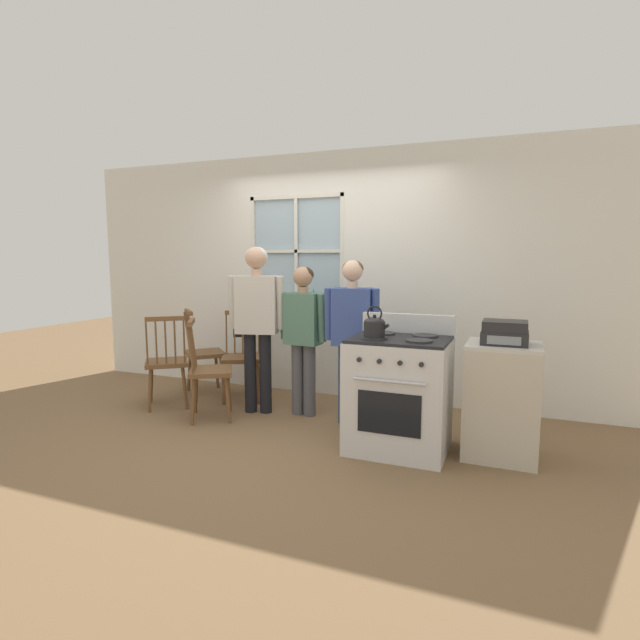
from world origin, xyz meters
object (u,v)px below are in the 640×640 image
(person_elderly_left, at_px, (257,312))
(stereo, at_px, (505,333))
(handbag, at_px, (243,325))
(chair_near_stove, at_px, (167,364))
(potted_plant, at_px, (312,301))
(side_counter, at_px, (502,401))
(chair_by_window, at_px, (242,358))
(person_adult_right, at_px, (352,327))
(chair_near_wall, at_px, (209,372))
(kettle, at_px, (375,326))
(stove, at_px, (399,393))
(chair_center_cluster, at_px, (203,354))
(person_teen_center, at_px, (303,328))

(person_elderly_left, relative_size, stereo, 4.88)
(handbag, relative_size, stereo, 0.90)
(chair_near_stove, height_order, potted_plant, potted_plant)
(chair_near_stove, relative_size, side_counter, 1.08)
(person_elderly_left, height_order, handbag, person_elderly_left)
(stereo, bearing_deg, side_counter, 90.00)
(chair_by_window, xyz_separation_m, potted_plant, (0.63, 0.48, 0.61))
(person_adult_right, xyz_separation_m, side_counter, (1.33, -0.31, -0.47))
(chair_near_wall, bearing_deg, chair_near_stove, 44.55)
(chair_near_stove, distance_m, handbag, 0.95)
(kettle, relative_size, side_counter, 0.27)
(handbag, bearing_deg, person_adult_right, -19.40)
(person_elderly_left, height_order, stereo, person_elderly_left)
(stove, distance_m, stereo, 0.94)
(kettle, distance_m, handbag, 2.18)
(chair_center_cluster, height_order, person_elderly_left, person_elderly_left)
(person_adult_right, bearing_deg, stereo, -21.63)
(chair_near_wall, xyz_separation_m, person_teen_center, (0.81, 0.44, 0.42))
(person_teen_center, bearing_deg, chair_near_stove, -165.24)
(stove, bearing_deg, stereo, 10.36)
(chair_by_window, distance_m, potted_plant, 1.00)
(person_elderly_left, distance_m, potted_plant, 0.86)
(potted_plant, xyz_separation_m, stereo, (2.07, -1.12, -0.08))
(chair_near_wall, distance_m, chair_near_stove, 0.64)
(stereo, bearing_deg, chair_near_stove, 178.06)
(stereo, bearing_deg, chair_by_window, 166.71)
(person_adult_right, bearing_deg, chair_by_window, 159.73)
(stove, relative_size, handbag, 3.53)
(chair_near_stove, xyz_separation_m, kettle, (2.34, -0.38, 0.56))
(stove, distance_m, kettle, 0.59)
(chair_near_wall, xyz_separation_m, potted_plant, (0.59, 1.16, 0.61))
(handbag, bearing_deg, chair_near_wall, -81.21)
(person_adult_right, height_order, stereo, person_adult_right)
(chair_center_cluster, bearing_deg, person_teen_center, -146.49)
(chair_near_stove, relative_size, person_adult_right, 0.63)
(person_elderly_left, distance_m, person_teen_center, 0.49)
(person_teen_center, relative_size, person_adult_right, 0.96)
(person_adult_right, relative_size, handbag, 4.99)
(stove, distance_m, potted_plant, 1.90)
(stove, bearing_deg, person_teen_center, 153.62)
(person_elderly_left, bearing_deg, chair_by_window, 124.42)
(chair_near_stove, distance_m, kettle, 2.44)
(handbag, height_order, stereo, stereo)
(person_adult_right, distance_m, stereo, 1.38)
(chair_center_cluster, height_order, stereo, stereo)
(chair_near_wall, relative_size, kettle, 3.93)
(person_teen_center, distance_m, side_counter, 1.94)
(chair_near_stove, height_order, person_elderly_left, person_elderly_left)
(side_counter, bearing_deg, chair_near_stove, 178.42)
(chair_by_window, xyz_separation_m, side_counter, (2.70, -0.62, -0.01))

